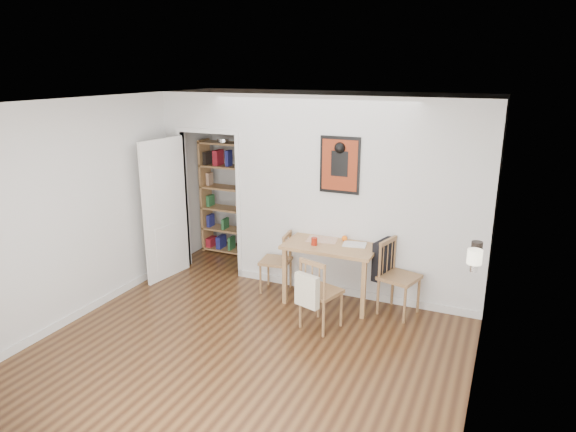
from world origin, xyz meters
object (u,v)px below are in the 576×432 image
at_px(chair_left, 276,262).
at_px(ceramic_jar_b, 477,246).
at_px(chair_front, 320,292).
at_px(bookshelf, 225,198).
at_px(ceramic_jar_a, 477,248).
at_px(notebook, 355,245).
at_px(orange_fruit, 345,238).
at_px(mantel_lamp, 475,258).
at_px(red_glass, 314,241).
at_px(dining_table, 332,251).
at_px(chair_right, 398,276).
at_px(fireplace, 471,309).

xyz_separation_m(chair_left, ceramic_jar_b, (2.53, -0.61, 0.79)).
relative_size(chair_front, bookshelf, 0.48).
relative_size(chair_left, ceramic_jar_a, 6.30).
height_order(notebook, ceramic_jar_a, ceramic_jar_a).
relative_size(orange_fruit, mantel_lamp, 0.34).
bearing_deg(orange_fruit, mantel_lamp, -40.04).
height_order(red_glass, ceramic_jar_a, ceramic_jar_a).
relative_size(bookshelf, ceramic_jar_b, 19.43).
bearing_deg(dining_table, mantel_lamp, -34.78).
bearing_deg(chair_right, red_glass, -171.66).
bearing_deg(chair_front, notebook, 78.51).
bearing_deg(bookshelf, chair_left, -37.66).
height_order(orange_fruit, ceramic_jar_b, ceramic_jar_b).
distance_m(chair_left, fireplace, 2.69).
xyz_separation_m(dining_table, bookshelf, (-2.19, 1.08, 0.21)).
distance_m(chair_front, mantel_lamp, 1.91).
distance_m(dining_table, mantel_lamp, 2.22).
bearing_deg(ceramic_jar_a, dining_table, 156.83).
relative_size(chair_left, orange_fruit, 11.64).
xyz_separation_m(red_glass, notebook, (0.46, 0.20, -0.04)).
relative_size(fireplace, mantel_lamp, 6.00).
relative_size(notebook, mantel_lamp, 1.37).
bearing_deg(dining_table, chair_right, 0.40).
bearing_deg(bookshelf, fireplace, -26.08).
bearing_deg(red_glass, notebook, 23.92).
xyz_separation_m(bookshelf, ceramic_jar_a, (3.94, -1.83, 0.32)).
bearing_deg(red_glass, chair_front, -62.26).
distance_m(dining_table, chair_front, 0.77).
distance_m(bookshelf, notebook, 2.68).
relative_size(dining_table, mantel_lamp, 5.55).
relative_size(bookshelf, notebook, 6.40).
bearing_deg(fireplace, chair_front, 175.53).
bearing_deg(mantel_lamp, ceramic_jar_b, 91.49).
height_order(notebook, mantel_lamp, mantel_lamp).
xyz_separation_m(notebook, mantel_lamp, (1.48, -1.28, 0.49)).
distance_m(chair_right, chair_front, 1.03).
bearing_deg(mantel_lamp, bookshelf, 149.74).
height_order(dining_table, bookshelf, bookshelf).
bearing_deg(chair_right, chair_front, -135.20).
bearing_deg(fireplace, dining_table, 154.19).
bearing_deg(red_glass, chair_left, 166.47).
relative_size(chair_right, mantel_lamp, 4.47).
xyz_separation_m(bookshelf, red_glass, (2.01, -1.23, -0.07)).
bearing_deg(red_glass, chair_right, 8.34).
bearing_deg(chair_front, bookshelf, 142.03).
xyz_separation_m(orange_fruit, mantel_lamp, (1.64, -1.38, 0.47)).
distance_m(chair_right, bookshelf, 3.26).
relative_size(dining_table, ceramic_jar_a, 8.72).
bearing_deg(mantel_lamp, dining_table, 145.22).
bearing_deg(notebook, bookshelf, 157.49).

